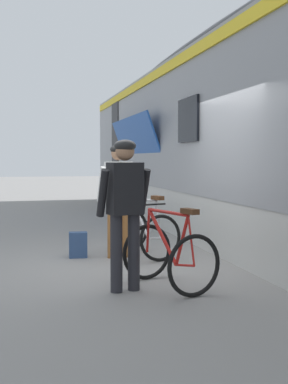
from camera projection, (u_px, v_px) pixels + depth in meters
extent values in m
plane|color=gray|center=(145.00, 265.00, 7.70)|extent=(80.00, 80.00, 0.00)
cube|color=gray|center=(269.00, 121.00, 9.80)|extent=(3.00, 22.00, 2.70)
cube|color=#B7B7B2|center=(267.00, 217.00, 9.91)|extent=(2.97, 22.00, 0.90)
cube|color=#2356B2|center=(138.00, 149.00, 13.67)|extent=(0.60, 4.32, 1.62)
cube|color=yellow|center=(191.00, 53.00, 9.38)|extent=(0.04, 21.56, 0.20)
cube|color=black|center=(188.00, 120.00, 9.57)|extent=(0.04, 1.10, 0.80)
cube|color=black|center=(115.00, 137.00, 16.94)|extent=(0.03, 1.10, 2.29)
ellipsoid|color=slate|center=(270.00, 41.00, 9.71)|extent=(2.85, 21.56, 0.36)
cylinder|color=#232328|center=(116.00, 254.00, 6.10)|extent=(0.14, 0.14, 0.90)
cylinder|color=#232328|center=(134.00, 252.00, 6.19)|extent=(0.14, 0.14, 0.90)
cube|color=black|center=(125.00, 188.00, 6.10)|extent=(0.42, 0.31, 0.60)
cylinder|color=black|center=(103.00, 193.00, 6.03)|extent=(0.14, 0.27, 0.56)
cylinder|color=black|center=(144.00, 192.00, 6.25)|extent=(0.14, 0.27, 0.56)
sphere|color=#9E7051|center=(125.00, 151.00, 6.07)|extent=(0.22, 0.22, 0.22)
ellipsoid|color=black|center=(125.00, 146.00, 6.07)|extent=(0.31, 0.32, 0.14)
cylinder|color=#935B2D|center=(112.00, 229.00, 8.23)|extent=(0.14, 0.14, 0.90)
cylinder|color=#935B2D|center=(125.00, 228.00, 8.32)|extent=(0.14, 0.14, 0.90)
cube|color=white|center=(118.00, 181.00, 8.22)|extent=(0.42, 0.31, 0.60)
cylinder|color=white|center=(102.00, 184.00, 8.16)|extent=(0.14, 0.27, 0.56)
cylinder|color=white|center=(133.00, 184.00, 8.37)|extent=(0.14, 0.27, 0.56)
sphere|color=#9E7051|center=(118.00, 153.00, 8.20)|extent=(0.22, 0.22, 0.22)
ellipsoid|color=black|center=(118.00, 149.00, 8.19)|extent=(0.30, 0.32, 0.14)
torus|color=black|center=(147.00, 252.00, 6.75)|extent=(0.69, 0.26, 0.71)
torus|color=black|center=(194.00, 266.00, 5.88)|extent=(0.69, 0.26, 0.71)
cylinder|color=red|center=(162.00, 236.00, 6.43)|extent=(0.23, 0.63, 0.63)
cylinder|color=red|center=(168.00, 212.00, 6.31)|extent=(0.29, 0.82, 0.04)
cylinder|color=red|center=(182.00, 241.00, 6.07)|extent=(0.12, 0.27, 0.62)
cylinder|color=red|center=(185.00, 265.00, 6.03)|extent=(0.13, 0.35, 0.08)
cylinder|color=red|center=(191.00, 240.00, 5.91)|extent=(0.07, 0.14, 0.56)
cylinder|color=red|center=(148.00, 231.00, 6.72)|extent=(0.05, 0.09, 0.55)
cylinder|color=black|center=(149.00, 205.00, 6.67)|extent=(0.47, 0.17, 0.02)
cube|color=#4C2D19|center=(190.00, 211.00, 5.92)|extent=(0.17, 0.26, 0.06)
torus|color=black|center=(129.00, 230.00, 8.82)|extent=(0.70, 0.24, 0.71)
torus|color=black|center=(160.00, 238.00, 7.93)|extent=(0.70, 0.24, 0.71)
cylinder|color=silver|center=(139.00, 217.00, 8.50)|extent=(0.21, 0.63, 0.63)
cylinder|color=silver|center=(143.00, 199.00, 8.37)|extent=(0.27, 0.83, 0.04)
cylinder|color=silver|center=(153.00, 220.00, 8.13)|extent=(0.11, 0.27, 0.62)
cylinder|color=silver|center=(154.00, 238.00, 8.09)|extent=(0.12, 0.36, 0.08)
cylinder|color=silver|center=(158.00, 219.00, 7.97)|extent=(0.06, 0.14, 0.56)
cylinder|color=silver|center=(130.00, 214.00, 8.79)|extent=(0.05, 0.09, 0.55)
cylinder|color=black|center=(131.00, 194.00, 8.74)|extent=(0.47, 0.15, 0.02)
cube|color=#4C2D19|center=(157.00, 198.00, 7.97)|extent=(0.16, 0.26, 0.06)
cube|color=navy|center=(78.00, 245.00, 8.27)|extent=(0.29, 0.20, 0.40)
cylinder|color=red|center=(137.00, 246.00, 8.73)|extent=(0.07, 0.07, 0.22)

